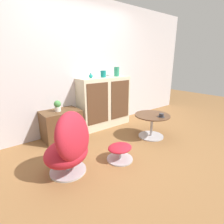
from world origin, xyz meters
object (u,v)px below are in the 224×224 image
(teacup, at_px, (161,115))
(potted_plant, at_px, (58,106))
(vase_leftmost, at_px, (91,76))
(vase_inner_left, at_px, (103,74))
(ottoman, at_px, (120,150))
(vase_inner_right, at_px, (117,72))
(tv_console, at_px, (61,125))
(sideboard, at_px, (104,102))
(coffee_table, at_px, (152,123))
(egg_chair, at_px, (70,145))

(teacup, bearing_deg, potted_plant, 141.18)
(vase_leftmost, bearing_deg, vase_inner_left, 0.00)
(ottoman, xyz_separation_m, vase_inner_left, (0.63, 1.27, 1.00))
(vase_inner_right, height_order, teacup, vase_inner_right)
(tv_console, height_order, teacup, tv_console)
(tv_console, bearing_deg, vase_leftmost, 3.63)
(vase_inner_left, bearing_deg, vase_inner_right, 0.00)
(sideboard, bearing_deg, ottoman, -117.11)
(vase_inner_left, relative_size, teacup, 1.07)
(vase_inner_left, height_order, potted_plant, vase_inner_left)
(teacup, bearing_deg, tv_console, 140.43)
(ottoman, xyz_separation_m, teacup, (1.04, 0.06, 0.32))
(coffee_table, distance_m, vase_leftmost, 1.50)
(teacup, bearing_deg, sideboard, 107.87)
(tv_console, bearing_deg, teacup, -39.57)
(ottoman, relative_size, potted_plant, 1.96)
(ottoman, relative_size, coffee_table, 0.59)
(coffee_table, xyz_separation_m, vase_leftmost, (-0.68, 1.03, 0.85))
(sideboard, bearing_deg, vase_leftmost, 179.31)
(vase_leftmost, bearing_deg, sideboard, -0.69)
(vase_inner_left, distance_m, teacup, 1.45)
(vase_inner_left, bearing_deg, ottoman, -116.37)
(egg_chair, height_order, vase_inner_right, vase_inner_right)
(tv_console, distance_m, vase_leftmost, 1.10)
(vase_leftmost, xyz_separation_m, potted_plant, (-0.74, -0.04, -0.47))
(vase_leftmost, bearing_deg, teacup, -59.61)
(vase_leftmost, relative_size, potted_plant, 0.50)
(egg_chair, xyz_separation_m, vase_inner_left, (1.33, 1.10, 0.75))
(coffee_table, height_order, vase_leftmost, vase_leftmost)
(vase_inner_left, bearing_deg, potted_plant, -177.59)
(sideboard, relative_size, ottoman, 3.01)
(sideboard, height_order, egg_chair, sideboard)
(egg_chair, distance_m, vase_leftmost, 1.67)
(egg_chair, relative_size, vase_inner_left, 6.23)
(egg_chair, height_order, vase_leftmost, vase_leftmost)
(tv_console, relative_size, egg_chair, 0.78)
(sideboard, height_order, vase_inner_right, vase_inner_right)
(egg_chair, distance_m, potted_plant, 1.13)
(teacup, bearing_deg, vase_inner_right, 92.18)
(ottoman, bearing_deg, vase_leftmost, 75.55)
(potted_plant, distance_m, teacup, 1.87)
(tv_console, bearing_deg, egg_chair, -107.06)
(ottoman, bearing_deg, potted_plant, 108.60)
(vase_leftmost, bearing_deg, vase_inner_right, 0.00)
(ottoman, relative_size, vase_inner_right, 1.92)
(sideboard, xyz_separation_m, egg_chair, (-1.35, -1.10, -0.14))
(tv_console, distance_m, ottoman, 1.29)
(sideboard, height_order, vase_inner_left, vase_inner_left)
(tv_console, bearing_deg, vase_inner_right, 1.87)
(sideboard, bearing_deg, potted_plant, -177.84)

